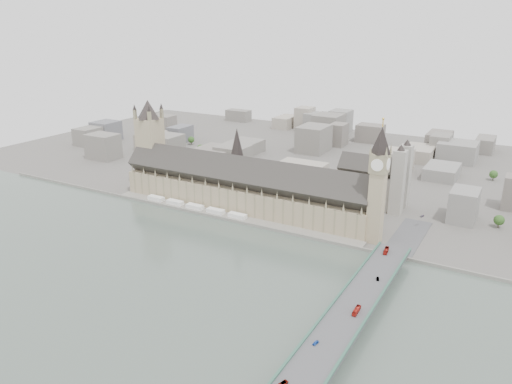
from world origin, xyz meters
The scene contains 20 objects.
ground centered at (0.00, 0.00, 0.00)m, with size 900.00×900.00×0.00m, color #595651.
river_thames centered at (0.00, -165.00, 0.00)m, with size 600.00×600.00×0.00m, color #46524A.
embankment_wall centered at (0.00, -15.00, 1.50)m, with size 600.00×1.50×3.00m, color slate.
river_terrace centered at (0.00, -7.50, 1.00)m, with size 270.00×15.00×2.00m, color slate.
terrace_tents centered at (-40.00, -7.00, 4.00)m, with size 118.00×7.00×4.00m.
palace_of_westminster centered at (0.00, 19.70, 22.71)m, with size 265.00×40.73×55.44m.
elizabeth_tower centered at (138.00, 8.00, 58.09)m, with size 17.00×17.00×107.50m.
victoria_tower centered at (-122.00, 26.00, 55.20)m, with size 30.00×30.00×100.00m.
central_tower centered at (-10.00, 26.00, 57.92)m, with size 13.00×13.00×48.00m.
westminster_bridge centered at (162.00, -87.50, 5.12)m, with size 25.00×325.00×10.25m, color #474749.
bridge_parapets centered at (162.00, -132.00, 10.82)m, with size 25.00×235.00×1.15m, color #35614F, non-canonical shape.
westminster_abbey centered at (110.92, 95.00, 25.08)m, with size 68.00×36.00×64.00m.
city_skyline_inland centered at (0.00, 245.00, 19.00)m, with size 720.00×360.00×38.00m, color gray, non-canonical shape.
park_trees centered at (-10.00, 60.00, 7.50)m, with size 110.00×30.00×15.00m, color #224318, non-canonical shape.
red_bus_north centered at (158.83, -29.50, 11.88)m, with size 2.74×11.70×3.26m, color #AB1B13.
red_bus_south centered at (166.37, -122.02, 11.79)m, with size 2.58×11.02×3.07m, color #B21F16.
car_blue centered at (156.88, -163.40, 11.03)m, with size 1.85×4.61×1.57m, color #1844A2.
car_silver centered at (165.78, -74.99, 11.02)m, with size 1.63×4.66×1.54m, color gray.
car_grey centered at (155.78, -201.64, 11.05)m, with size 2.65×5.76×1.60m, color gray.
car_approach centered at (166.87, 60.00, 10.95)m, with size 1.95×4.81×1.40m, color gray.
Camera 1 is at (243.43, -383.32, 179.83)m, focal length 35.00 mm.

